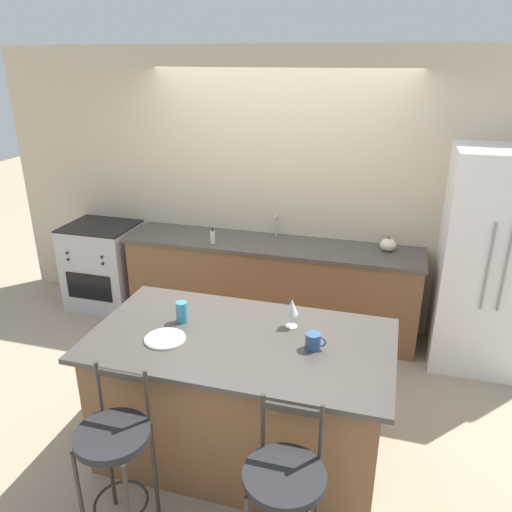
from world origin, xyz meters
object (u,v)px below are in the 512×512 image
object	(u,v)px
oven_range	(104,265)
pumpkin_decoration	(388,245)
dinner_plate	(165,338)
bar_stool_near	(115,451)
wine_glass	(292,307)
bar_stool_far	(284,492)
coffee_mug	(313,341)
refrigerator	(488,261)
soap_bottle	(213,237)
tumbler_cup	(182,312)

from	to	relation	value
oven_range	pumpkin_decoration	xyz separation A→B (m)	(2.97, 0.12, 0.51)
dinner_plate	oven_range	bearing A→B (deg)	131.32
bar_stool_near	wine_glass	size ratio (longest dim) A/B	5.17
bar_stool_far	pumpkin_decoration	distance (m)	2.73
oven_range	dinner_plate	bearing A→B (deg)	-48.68
coffee_mug	pumpkin_decoration	distance (m)	1.90
refrigerator	dinner_plate	bearing A→B (deg)	-138.90
dinner_plate	soap_bottle	bearing A→B (deg)	100.88
oven_range	bar_stool_near	bearing A→B (deg)	-56.93
refrigerator	coffee_mug	world-z (taller)	refrigerator
refrigerator	tumbler_cup	bearing A→B (deg)	-142.74
pumpkin_decoration	soap_bottle	bearing A→B (deg)	-170.73
dinner_plate	pumpkin_decoration	world-z (taller)	pumpkin_decoration
dinner_plate	coffee_mug	distance (m)	0.93
oven_range	tumbler_cup	bearing A→B (deg)	-44.60
coffee_mug	dinner_plate	bearing A→B (deg)	-170.20
pumpkin_decoration	bar_stool_near	bearing A→B (deg)	-116.43
oven_range	wine_glass	world-z (taller)	wine_glass
bar_stool_far	soap_bottle	bearing A→B (deg)	117.79
dinner_plate	wine_glass	world-z (taller)	wine_glass
coffee_mug	soap_bottle	distance (m)	2.04
refrigerator	soap_bottle	bearing A→B (deg)	-177.66
oven_range	coffee_mug	size ratio (longest dim) A/B	7.13
tumbler_cup	pumpkin_decoration	xyz separation A→B (m)	(1.29, 1.78, -0.03)
pumpkin_decoration	bar_stool_far	bearing A→B (deg)	-97.76
coffee_mug	soap_bottle	world-z (taller)	soap_bottle
bar_stool_far	tumbler_cup	size ratio (longest dim) A/B	7.24
refrigerator	oven_range	world-z (taller)	refrigerator
refrigerator	bar_stool_far	world-z (taller)	refrigerator
bar_stool_near	bar_stool_far	world-z (taller)	same
pumpkin_decoration	soap_bottle	xyz separation A→B (m)	(-1.63, -0.27, 0.01)
bar_stool_near	tumbler_cup	size ratio (longest dim) A/B	7.24
pumpkin_decoration	oven_range	bearing A→B (deg)	-177.73
oven_range	dinner_plate	distance (m)	2.58
bar_stool_near	coffee_mug	bearing A→B (deg)	39.86
tumbler_cup	pumpkin_decoration	world-z (taller)	tumbler_cup
bar_stool_far	dinner_plate	world-z (taller)	bar_stool_far
wine_glass	tumbler_cup	bearing A→B (deg)	-169.28
oven_range	pumpkin_decoration	bearing A→B (deg)	2.27
refrigerator	bar_stool_far	bearing A→B (deg)	-115.60
oven_range	coffee_mug	bearing A→B (deg)	-33.96
wine_glass	soap_bottle	world-z (taller)	wine_glass
wine_glass	coffee_mug	size ratio (longest dim) A/B	1.55
wine_glass	pumpkin_decoration	size ratio (longest dim) A/B	1.35
bar_stool_far	soap_bottle	xyz separation A→B (m)	(-1.27, 2.41, 0.39)
oven_range	bar_stool_far	bearing A→B (deg)	-44.43
bar_stool_near	dinner_plate	world-z (taller)	bar_stool_near
dinner_plate	wine_glass	distance (m)	0.84
bar_stool_far	tumbler_cup	world-z (taller)	tumbler_cup
refrigerator	tumbler_cup	world-z (taller)	refrigerator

